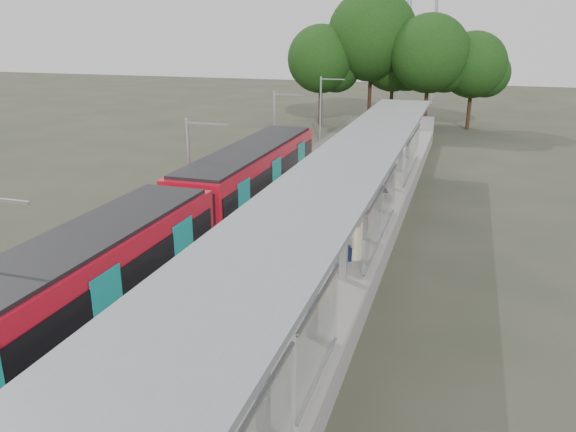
# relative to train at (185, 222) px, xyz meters

# --- Properties ---
(trackbed) EXTENTS (3.00, 70.00, 0.24)m
(trackbed) POSITION_rel_train_xyz_m (-0.00, 4.97, -1.93)
(trackbed) COLOR #59544C
(trackbed) RESTS_ON ground
(platform) EXTENTS (6.00, 50.00, 1.00)m
(platform) POSITION_rel_train_xyz_m (4.50, 4.97, -1.55)
(platform) COLOR gray
(platform) RESTS_ON ground
(tactile_strip) EXTENTS (0.60, 50.00, 0.02)m
(tactile_strip) POSITION_rel_train_xyz_m (1.95, 4.97, -1.04)
(tactile_strip) COLOR gold
(tactile_strip) RESTS_ON platform
(end_fence) EXTENTS (6.00, 0.10, 1.20)m
(end_fence) POSITION_rel_train_xyz_m (4.50, 29.92, -0.45)
(end_fence) COLOR #9EA0A5
(end_fence) RESTS_ON platform
(train) EXTENTS (2.74, 27.60, 3.62)m
(train) POSITION_rel_train_xyz_m (0.00, 0.00, 0.00)
(train) COLOR black
(train) RESTS_ON ground
(canopy) EXTENTS (3.27, 38.00, 3.66)m
(canopy) POSITION_rel_train_xyz_m (6.11, 1.15, 2.15)
(canopy) COLOR #9EA0A5
(canopy) RESTS_ON platform
(tree_cluster) EXTENTS (20.32, 9.95, 12.83)m
(tree_cluster) POSITION_rel_train_xyz_m (2.63, 37.37, 5.19)
(tree_cluster) COLOR #382316
(tree_cluster) RESTS_ON ground
(catenary_masts) EXTENTS (2.08, 48.16, 5.40)m
(catenary_masts) POSITION_rel_train_xyz_m (-1.72, 3.97, 0.86)
(catenary_masts) COLOR #9EA0A5
(catenary_masts) RESTS_ON ground
(bench_mid) EXTENTS (0.70, 1.52, 1.00)m
(bench_mid) POSITION_rel_train_xyz_m (6.25, 0.22, -0.53)
(bench_mid) COLOR #0D1C45
(bench_mid) RESTS_ON platform
(bench_far) EXTENTS (0.85, 1.45, 0.95)m
(bench_far) POSITION_rel_train_xyz_m (6.18, 9.29, -0.55)
(bench_far) COLOR #0D1C45
(bench_far) RESTS_ON platform
(info_pillar_near) EXTENTS (0.36, 0.36, 1.61)m
(info_pillar_near) POSITION_rel_train_xyz_m (4.89, -2.64, -0.35)
(info_pillar_near) COLOR beige
(info_pillar_near) RESTS_ON platform
(info_pillar_far) EXTENTS (0.45, 0.45, 1.99)m
(info_pillar_far) POSITION_rel_train_xyz_m (6.58, 0.86, -0.19)
(info_pillar_far) COLOR beige
(info_pillar_far) RESTS_ON platform
(litter_bin) EXTENTS (0.47, 0.47, 0.81)m
(litter_bin) POSITION_rel_train_xyz_m (5.66, 4.19, -0.65)
(litter_bin) COLOR #9EA0A5
(litter_bin) RESTS_ON platform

